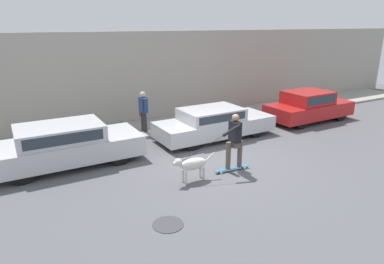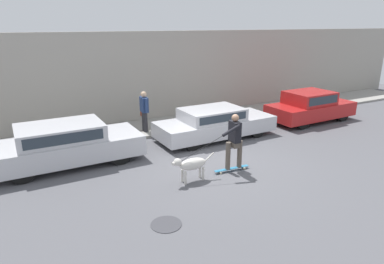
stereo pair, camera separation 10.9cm
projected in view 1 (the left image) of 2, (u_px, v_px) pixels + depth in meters
ground_plane at (220, 165)px, 10.39m from camera, size 36.00×36.00×0.00m
back_wall at (146, 77)px, 14.67m from camera, size 32.00×0.30×3.81m
sidewalk_curb at (160, 126)px, 14.16m from camera, size 30.00×2.26×0.11m
parked_car_0 at (66, 145)px, 10.24m from camera, size 4.37×1.82×1.28m
parked_car_1 at (214, 123)px, 12.70m from camera, size 4.54×1.76×1.15m
parked_car_2 at (309, 107)px, 14.95m from camera, size 3.98×1.76×1.32m
dog at (192, 165)px, 9.19m from camera, size 1.29×0.33×0.75m
skateboarder at (234, 139)px, 9.73m from camera, size 2.33×0.58×1.70m
pedestrian_with_bag at (143, 110)px, 13.06m from camera, size 0.25×0.74×1.56m
manhole_cover at (168, 224)px, 7.33m from camera, size 0.67×0.67×0.01m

